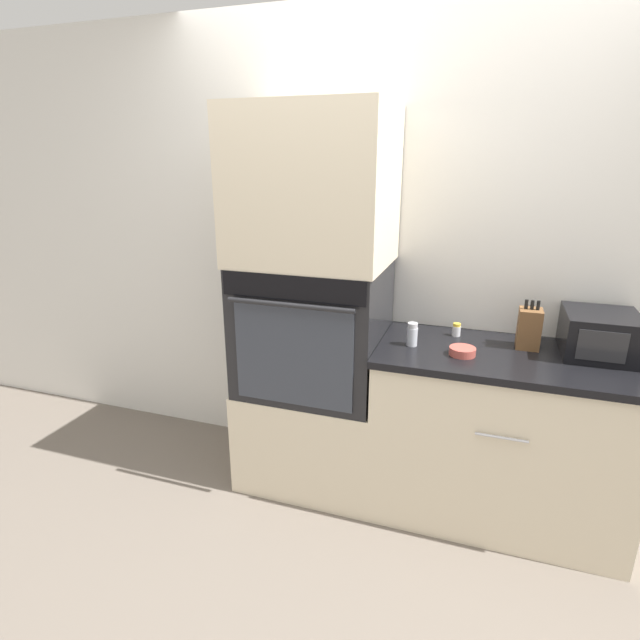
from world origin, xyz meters
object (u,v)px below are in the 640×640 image
(wall_oven, at_px, (313,327))
(microwave, at_px, (600,334))
(condiment_jar_mid, at_px, (412,335))
(bowl, at_px, (462,351))
(knife_block, at_px, (529,328))
(condiment_jar_near, at_px, (456,330))

(wall_oven, distance_m, microwave, 1.36)
(wall_oven, xyz_separation_m, condiment_jar_mid, (0.52, -0.04, 0.03))
(bowl, bearing_deg, knife_block, 35.00)
(microwave, xyz_separation_m, condiment_jar_near, (-0.64, 0.05, -0.07))
(wall_oven, height_order, microwave, wall_oven)
(knife_block, distance_m, condiment_jar_mid, 0.55)
(condiment_jar_near, bearing_deg, wall_oven, -166.33)
(wall_oven, distance_m, condiment_jar_mid, 0.52)
(wall_oven, bearing_deg, condiment_jar_near, 13.67)
(bowl, distance_m, condiment_jar_mid, 0.25)
(wall_oven, height_order, condiment_jar_near, wall_oven)
(wall_oven, relative_size, condiment_jar_mid, 6.32)
(knife_block, bearing_deg, wall_oven, -173.83)
(bowl, relative_size, condiment_jar_mid, 1.05)
(microwave, xyz_separation_m, condiment_jar_mid, (-0.83, -0.16, -0.04))
(knife_block, relative_size, bowl, 1.96)
(wall_oven, distance_m, bowl, 0.77)
(condiment_jar_mid, bearing_deg, microwave, 10.75)
(bowl, bearing_deg, condiment_jar_near, 100.21)
(microwave, bearing_deg, wall_oven, -174.95)
(microwave, bearing_deg, condiment_jar_near, 175.09)
(knife_block, height_order, condiment_jar_mid, knife_block)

